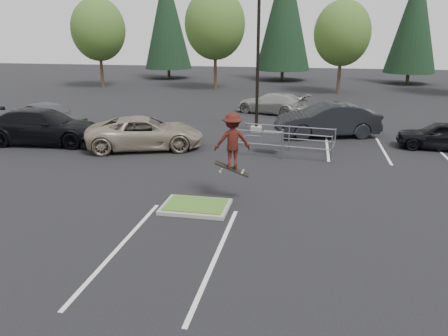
% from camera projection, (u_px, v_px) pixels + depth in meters
% --- Properties ---
extents(ground, '(120.00, 120.00, 0.00)m').
position_uv_depth(ground, '(196.00, 208.00, 14.48)').
color(ground, black).
rests_on(ground, ground).
extents(grass_median, '(2.20, 1.60, 0.16)m').
position_uv_depth(grass_median, '(196.00, 206.00, 14.45)').
color(grass_median, gray).
rests_on(grass_median, ground).
extents(stall_lines, '(22.62, 17.60, 0.01)m').
position_uv_depth(stall_lines, '(201.00, 157.00, 20.37)').
color(stall_lines, silver).
rests_on(stall_lines, ground).
extents(light_pole, '(0.70, 0.60, 10.12)m').
position_uv_depth(light_pole, '(258.00, 51.00, 24.25)').
color(light_pole, gray).
rests_on(light_pole, ground).
extents(decid_a, '(5.44, 5.44, 8.91)m').
position_uv_depth(decid_a, '(99.00, 32.00, 44.26)').
color(decid_a, '#38281C').
rests_on(decid_a, ground).
extents(decid_b, '(5.89, 5.89, 9.64)m').
position_uv_depth(decid_b, '(215.00, 27.00, 42.35)').
color(decid_b, '#38281C').
rests_on(decid_b, ground).
extents(decid_c, '(5.12, 5.12, 8.38)m').
position_uv_depth(decid_c, '(342.00, 35.00, 39.70)').
color(decid_c, '#38281C').
rests_on(decid_c, ground).
extents(conif_a, '(5.72, 5.72, 13.00)m').
position_uv_depth(conif_a, '(167.00, 18.00, 52.38)').
color(conif_a, '#38281C').
rests_on(conif_a, ground).
extents(conif_b, '(6.38, 6.38, 14.50)m').
position_uv_depth(conif_b, '(285.00, 11.00, 50.02)').
color(conif_b, '#38281C').
rests_on(conif_b, ground).
extents(conif_c, '(5.50, 5.50, 12.50)m').
position_uv_depth(conif_c, '(415.00, 19.00, 46.78)').
color(conif_c, '#38281C').
rests_on(conif_c, ground).
extents(cart_corral, '(4.61, 2.16, 1.26)m').
position_uv_depth(cart_corral, '(276.00, 138.00, 20.72)').
color(cart_corral, gray).
rests_on(cart_corral, ground).
extents(skateboarder, '(1.37, 1.04, 2.19)m').
position_uv_depth(skateboarder, '(232.00, 141.00, 14.59)').
color(skateboarder, black).
rests_on(skateboarder, ground).
extents(car_l_tan, '(6.26, 4.35, 1.59)m').
position_uv_depth(car_l_tan, '(144.00, 133.00, 21.63)').
color(car_l_tan, gray).
rests_on(car_l_tan, ground).
extents(car_l_black, '(6.40, 3.04, 1.80)m').
position_uv_depth(car_l_black, '(43.00, 126.00, 22.62)').
color(car_l_black, black).
rests_on(car_l_black, ground).
extents(car_l_grey, '(5.32, 3.52, 1.68)m').
position_uv_depth(car_l_grey, '(50.00, 116.00, 25.66)').
color(car_l_grey, '#52535A').
rests_on(car_l_grey, ground).
extents(car_r_charc, '(5.93, 3.49, 1.85)m').
position_uv_depth(car_r_charc, '(327.00, 120.00, 24.12)').
color(car_r_charc, black).
rests_on(car_r_charc, ground).
extents(car_r_black, '(4.29, 2.08, 1.41)m').
position_uv_depth(car_r_black, '(442.00, 135.00, 21.54)').
color(car_r_black, black).
rests_on(car_r_black, ground).
extents(car_far_silver, '(5.53, 3.68, 1.49)m').
position_uv_depth(car_far_silver, '(273.00, 103.00, 30.93)').
color(car_far_silver, '#A4A5A0').
rests_on(car_far_silver, ground).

